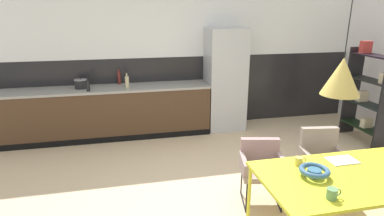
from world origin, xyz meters
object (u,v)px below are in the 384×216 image
(refrigerator_column, at_px, (225,80))
(bottle_spice_small, at_px, (127,82))
(bottle_vinegar_dark, at_px, (119,78))
(armchair_corner_seat, at_px, (321,154))
(cooking_pot, at_px, (81,84))
(open_book, at_px, (342,160))
(pendant_lamp_over_table_near, at_px, (342,76))
(dining_table, at_px, (364,177))
(bottle_oil_tall, at_px, (88,85))
(fruit_bowl, at_px, (314,171))
(open_shelf_unit, at_px, (369,93))
(mug_short_terracotta, at_px, (332,194))
(armchair_far_side, at_px, (261,163))
(mug_tall_blue, at_px, (299,161))

(refrigerator_column, xyz_separation_m, bottle_spice_small, (-1.79, -0.14, 0.07))
(bottle_spice_small, xyz_separation_m, bottle_vinegar_dark, (-0.13, 0.37, 0.01))
(armchair_corner_seat, bearing_deg, cooking_pot, -30.70)
(open_book, relative_size, pendant_lamp_over_table_near, 0.25)
(bottle_vinegar_dark, bearing_deg, refrigerator_column, -6.85)
(dining_table, height_order, bottle_vinegar_dark, bottle_vinegar_dark)
(cooking_pot, xyz_separation_m, bottle_spice_small, (0.77, -0.18, 0.03))
(bottle_oil_tall, distance_m, bottle_spice_small, 0.64)
(bottle_oil_tall, bearing_deg, dining_table, -48.50)
(refrigerator_column, distance_m, fruit_bowl, 3.24)
(refrigerator_column, height_order, open_shelf_unit, refrigerator_column)
(dining_table, relative_size, armchair_corner_seat, 2.47)
(armchair_corner_seat, relative_size, pendant_lamp_over_table_near, 0.71)
(open_book, xyz_separation_m, bottle_oil_tall, (-2.69, 2.81, 0.27))
(mug_short_terracotta, bearing_deg, open_book, 47.60)
(dining_table, distance_m, armchair_corner_seat, 0.89)
(armchair_far_side, relative_size, mug_tall_blue, 6.30)
(bottle_oil_tall, bearing_deg, mug_tall_blue, -51.66)
(bottle_oil_tall, bearing_deg, open_shelf_unit, -11.40)
(armchair_far_side, distance_m, bottle_spice_small, 2.78)
(cooking_pot, height_order, bottle_spice_small, bottle_spice_small)
(open_shelf_unit, bearing_deg, bottle_spice_small, -104.05)
(dining_table, height_order, pendant_lamp_over_table_near, pendant_lamp_over_table_near)
(open_book, height_order, mug_tall_blue, mug_tall_blue)
(dining_table, relative_size, open_book, 6.93)
(open_book, xyz_separation_m, mug_short_terracotta, (-0.52, -0.57, 0.04))
(armchair_far_side, xyz_separation_m, cooking_pot, (-2.23, 2.48, 0.49))
(armchair_corner_seat, height_order, mug_tall_blue, mug_tall_blue)
(refrigerator_column, height_order, armchair_corner_seat, refrigerator_column)
(bottle_oil_tall, height_order, open_shelf_unit, open_shelf_unit)
(bottle_vinegar_dark, bearing_deg, bottle_spice_small, -70.30)
(armchair_far_side, bearing_deg, open_shelf_unit, -139.62)
(bottle_spice_small, bearing_deg, bottle_vinegar_dark, 109.70)
(armchair_far_side, xyz_separation_m, bottle_vinegar_dark, (-1.59, 2.68, 0.53))
(mug_short_terracotta, bearing_deg, bottle_spice_small, 113.96)
(bottle_vinegar_dark, xyz_separation_m, open_shelf_unit, (4.09, -1.36, -0.16))
(armchair_corner_seat, bearing_deg, bottle_vinegar_dark, -39.64)
(dining_table, bearing_deg, bottle_spice_small, 123.65)
(bottle_vinegar_dark, height_order, open_shelf_unit, open_shelf_unit)
(armchair_corner_seat, distance_m, bottle_spice_small, 3.25)
(refrigerator_column, relative_size, armchair_corner_seat, 2.34)
(armchair_corner_seat, relative_size, armchair_far_side, 1.10)
(cooking_pot, bearing_deg, armchair_corner_seat, -39.18)
(mug_short_terracotta, relative_size, bottle_spice_small, 0.49)
(mug_short_terracotta, xyz_separation_m, cooking_pot, (-2.31, 3.63, 0.21))
(armchair_corner_seat, bearing_deg, refrigerator_column, -70.86)
(bottle_spice_small, bearing_deg, bottle_oil_tall, -174.15)
(armchair_corner_seat, xyz_separation_m, mug_tall_blue, (-0.67, -0.58, 0.27))
(open_book, bearing_deg, open_shelf_unit, 44.84)
(dining_table, bearing_deg, pendant_lamp_over_table_near, -178.55)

